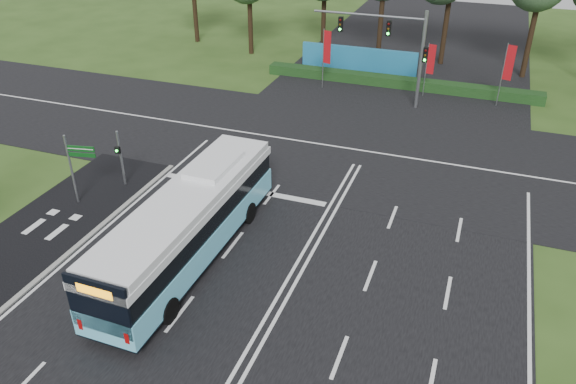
# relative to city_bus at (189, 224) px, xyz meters

# --- Properties ---
(ground) EXTENTS (120.00, 120.00, 0.00)m
(ground) POSITION_rel_city_bus_xyz_m (4.65, 1.45, -1.83)
(ground) COLOR #2D4A18
(ground) RESTS_ON ground
(road_main) EXTENTS (20.00, 120.00, 0.04)m
(road_main) POSITION_rel_city_bus_xyz_m (4.65, 1.45, -1.81)
(road_main) COLOR black
(road_main) RESTS_ON ground
(road_cross) EXTENTS (120.00, 14.00, 0.05)m
(road_cross) POSITION_rel_city_bus_xyz_m (4.65, 13.45, -1.80)
(road_cross) COLOR black
(road_cross) RESTS_ON ground
(bike_path) EXTENTS (5.00, 18.00, 0.06)m
(bike_path) POSITION_rel_city_bus_xyz_m (-7.85, -1.55, -1.80)
(bike_path) COLOR black
(bike_path) RESTS_ON ground
(kerb_strip) EXTENTS (0.25, 18.00, 0.12)m
(kerb_strip) POSITION_rel_city_bus_xyz_m (-5.45, -1.55, -1.77)
(kerb_strip) COLOR gray
(kerb_strip) RESTS_ON ground
(city_bus) EXTENTS (2.86, 12.67, 3.63)m
(city_bus) POSITION_rel_city_bus_xyz_m (0.00, 0.00, 0.00)
(city_bus) COLOR #69D2F4
(city_bus) RESTS_ON ground
(pedestrian_signal) EXTENTS (0.27, 0.41, 3.28)m
(pedestrian_signal) POSITION_rel_city_bus_xyz_m (-6.78, 4.64, -0.03)
(pedestrian_signal) COLOR gray
(pedestrian_signal) RESTS_ON ground
(street_sign) EXTENTS (1.51, 0.39, 3.92)m
(street_sign) POSITION_rel_city_bus_xyz_m (-7.67, 2.24, 0.65)
(street_sign) COLOR gray
(street_sign) RESTS_ON ground
(banner_flag_left) EXTENTS (0.68, 0.25, 4.73)m
(banner_flag_left) POSITION_rel_city_bus_xyz_m (-0.85, 23.58, 1.25)
(banner_flag_left) COLOR gray
(banner_flag_left) RESTS_ON ground
(banner_flag_mid) EXTENTS (0.61, 0.15, 4.17)m
(banner_flag_mid) POSITION_rel_city_bus_xyz_m (7.01, 24.49, 0.91)
(banner_flag_mid) COLOR gray
(banner_flag_mid) RESTS_ON ground
(banner_flag_right) EXTENTS (0.67, 0.25, 4.71)m
(banner_flag_right) POSITION_rel_city_bus_xyz_m (12.47, 24.27, 1.24)
(banner_flag_right) COLOR gray
(banner_flag_right) RESTS_ON ground
(traffic_light_gantry) EXTENTS (8.41, 0.28, 7.00)m
(traffic_light_gantry) POSITION_rel_city_bus_xyz_m (4.86, 21.95, 2.84)
(traffic_light_gantry) COLOR gray
(traffic_light_gantry) RESTS_ON ground
(hedge) EXTENTS (22.00, 1.20, 0.80)m
(hedge) POSITION_rel_city_bus_xyz_m (4.65, 25.95, -1.43)
(hedge) COLOR black
(hedge) RESTS_ON ground
(blue_hoarding) EXTENTS (10.00, 0.30, 2.20)m
(blue_hoarding) POSITION_rel_city_bus_xyz_m (0.65, 28.45, -0.73)
(blue_hoarding) COLOR teal
(blue_hoarding) RESTS_ON ground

